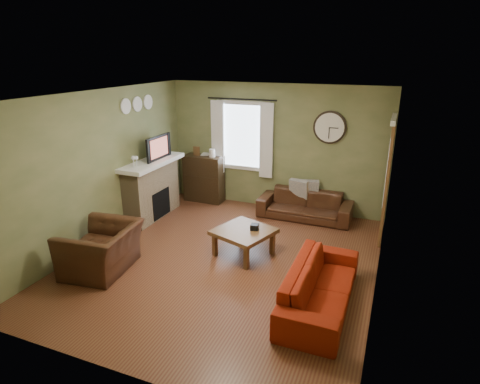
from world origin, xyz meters
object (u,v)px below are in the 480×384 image
at_px(bookshelf, 204,179).
at_px(sofa_brown, 305,205).
at_px(coffee_table, 244,242).
at_px(sofa_red, 320,286).
at_px(armchair, 102,249).

xyz_separation_m(bookshelf, sofa_brown, (2.32, -0.15, -0.25)).
relative_size(bookshelf, coffee_table, 1.23).
distance_m(sofa_red, coffee_table, 1.71).
bearing_deg(sofa_brown, bookshelf, 176.25).
bearing_deg(coffee_table, armchair, -145.33).
bearing_deg(sofa_brown, sofa_red, -73.06).
bearing_deg(sofa_red, coffee_table, 57.05).
bearing_deg(sofa_red, bookshelf, 46.75).
distance_m(sofa_brown, armchair, 3.97).
height_order(bookshelf, armchair, bookshelf).
bearing_deg(armchair, sofa_red, 88.21).
bearing_deg(bookshelf, sofa_red, -43.25).
bearing_deg(armchair, bookshelf, 171.42).
relative_size(sofa_brown, sofa_red, 0.95).
relative_size(sofa_brown, armchair, 1.69).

